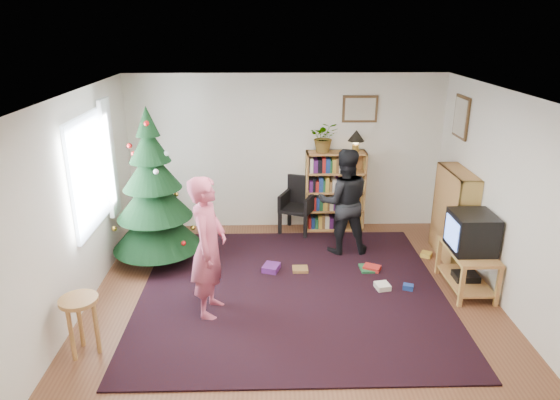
{
  "coord_description": "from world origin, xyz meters",
  "views": [
    {
      "loc": [
        -0.3,
        -5.27,
        3.25
      ],
      "look_at": [
        -0.14,
        0.69,
        1.1
      ],
      "focal_mm": 32.0,
      "sensor_mm": 36.0,
      "label": 1
    }
  ],
  "objects_px": {
    "tv_stand": "(467,266)",
    "armchair": "(297,202)",
    "stool": "(80,311)",
    "picture_back": "(360,109)",
    "crt_tv": "(472,232)",
    "person_by_chair": "(344,202)",
    "christmas_tree": "(154,201)",
    "potted_plant": "(324,137)",
    "bookshelf_back": "(335,190)",
    "table_lamp": "(356,137)",
    "picture_right": "(461,117)",
    "bookshelf_right": "(454,214)",
    "person_standing": "(208,247)"
  },
  "relations": [
    {
      "from": "tv_stand",
      "to": "armchair",
      "type": "distance_m",
      "value": 2.85
    },
    {
      "from": "stool",
      "to": "picture_back",
      "type": "bearing_deg",
      "value": 45.04
    },
    {
      "from": "stool",
      "to": "tv_stand",
      "type": "bearing_deg",
      "value": 15.17
    },
    {
      "from": "crt_tv",
      "to": "person_by_chair",
      "type": "bearing_deg",
      "value": 141.19
    },
    {
      "from": "christmas_tree",
      "to": "potted_plant",
      "type": "height_order",
      "value": "christmas_tree"
    },
    {
      "from": "bookshelf_back",
      "to": "table_lamp",
      "type": "height_order",
      "value": "table_lamp"
    },
    {
      "from": "person_by_chair",
      "to": "potted_plant",
      "type": "distance_m",
      "value": 1.18
    },
    {
      "from": "person_by_chair",
      "to": "picture_right",
      "type": "bearing_deg",
      "value": -171.13
    },
    {
      "from": "picture_right",
      "to": "person_by_chair",
      "type": "relative_size",
      "value": 0.38
    },
    {
      "from": "bookshelf_right",
      "to": "crt_tv",
      "type": "distance_m",
      "value": 0.94
    },
    {
      "from": "picture_back",
      "to": "person_by_chair",
      "type": "height_order",
      "value": "picture_back"
    },
    {
      "from": "armchair",
      "to": "christmas_tree",
      "type": "bearing_deg",
      "value": -128.11
    },
    {
      "from": "person_standing",
      "to": "table_lamp",
      "type": "height_order",
      "value": "person_standing"
    },
    {
      "from": "bookshelf_back",
      "to": "person_standing",
      "type": "xyz_separation_m",
      "value": [
        -1.76,
        -2.48,
        0.17
      ]
    },
    {
      "from": "christmas_tree",
      "to": "bookshelf_right",
      "type": "xyz_separation_m",
      "value": [
        4.2,
        0.05,
        -0.26
      ]
    },
    {
      "from": "picture_right",
      "to": "table_lamp",
      "type": "distance_m",
      "value": 1.56
    },
    {
      "from": "person_standing",
      "to": "potted_plant",
      "type": "bearing_deg",
      "value": -23.89
    },
    {
      "from": "picture_back",
      "to": "armchair",
      "type": "distance_m",
      "value": 1.77
    },
    {
      "from": "christmas_tree",
      "to": "bookshelf_right",
      "type": "relative_size",
      "value": 1.71
    },
    {
      "from": "bookshelf_back",
      "to": "armchair",
      "type": "height_order",
      "value": "bookshelf_back"
    },
    {
      "from": "tv_stand",
      "to": "potted_plant",
      "type": "distance_m",
      "value": 2.87
    },
    {
      "from": "tv_stand",
      "to": "person_by_chair",
      "type": "bearing_deg",
      "value": 141.24
    },
    {
      "from": "crt_tv",
      "to": "person_by_chair",
      "type": "distance_m",
      "value": 1.82
    },
    {
      "from": "picture_back",
      "to": "person_by_chair",
      "type": "bearing_deg",
      "value": -109.21
    },
    {
      "from": "picture_back",
      "to": "person_by_chair",
      "type": "xyz_separation_m",
      "value": [
        -0.35,
        -1.01,
        -1.17
      ]
    },
    {
      "from": "person_standing",
      "to": "picture_right",
      "type": "bearing_deg",
      "value": -52.95
    },
    {
      "from": "person_by_chair",
      "to": "crt_tv",
      "type": "bearing_deg",
      "value": 140.28
    },
    {
      "from": "picture_right",
      "to": "bookshelf_right",
      "type": "bearing_deg",
      "value": -104.91
    },
    {
      "from": "christmas_tree",
      "to": "stool",
      "type": "distance_m",
      "value": 2.14
    },
    {
      "from": "bookshelf_back",
      "to": "crt_tv",
      "type": "distance_m",
      "value": 2.48
    },
    {
      "from": "person_standing",
      "to": "stool",
      "type": "bearing_deg",
      "value": 129.41
    },
    {
      "from": "picture_right",
      "to": "stool",
      "type": "height_order",
      "value": "picture_right"
    },
    {
      "from": "picture_back",
      "to": "picture_right",
      "type": "bearing_deg",
      "value": -28.69
    },
    {
      "from": "stool",
      "to": "potted_plant",
      "type": "height_order",
      "value": "potted_plant"
    },
    {
      "from": "person_by_chair",
      "to": "person_standing",
      "type": "bearing_deg",
      "value": 41.23
    },
    {
      "from": "picture_back",
      "to": "potted_plant",
      "type": "distance_m",
      "value": 0.71
    },
    {
      "from": "christmas_tree",
      "to": "crt_tv",
      "type": "relative_size",
      "value": 4.04
    },
    {
      "from": "bookshelf_back",
      "to": "armchair",
      "type": "relative_size",
      "value": 1.45
    },
    {
      "from": "christmas_tree",
      "to": "person_by_chair",
      "type": "height_order",
      "value": "christmas_tree"
    },
    {
      "from": "armchair",
      "to": "potted_plant",
      "type": "xyz_separation_m",
      "value": [
        0.42,
        0.05,
        1.06
      ]
    },
    {
      "from": "picture_right",
      "to": "person_standing",
      "type": "bearing_deg",
      "value": -151.27
    },
    {
      "from": "tv_stand",
      "to": "picture_right",
      "type": "bearing_deg",
      "value": 79.9
    },
    {
      "from": "picture_right",
      "to": "person_standing",
      "type": "relative_size",
      "value": 0.36
    },
    {
      "from": "picture_back",
      "to": "christmas_tree",
      "type": "relative_size",
      "value": 0.25
    },
    {
      "from": "bookshelf_back",
      "to": "person_by_chair",
      "type": "xyz_separation_m",
      "value": [
        0.01,
        -0.88,
        0.12
      ]
    },
    {
      "from": "tv_stand",
      "to": "potted_plant",
      "type": "xyz_separation_m",
      "value": [
        -1.63,
        2.02,
        1.21
      ]
    },
    {
      "from": "armchair",
      "to": "person_standing",
      "type": "bearing_deg",
      "value": -91.88
    },
    {
      "from": "christmas_tree",
      "to": "bookshelf_right",
      "type": "bearing_deg",
      "value": 0.74
    },
    {
      "from": "person_standing",
      "to": "bookshelf_back",
      "type": "bearing_deg",
      "value": -27.07
    },
    {
      "from": "picture_right",
      "to": "crt_tv",
      "type": "relative_size",
      "value": 1.09
    }
  ]
}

